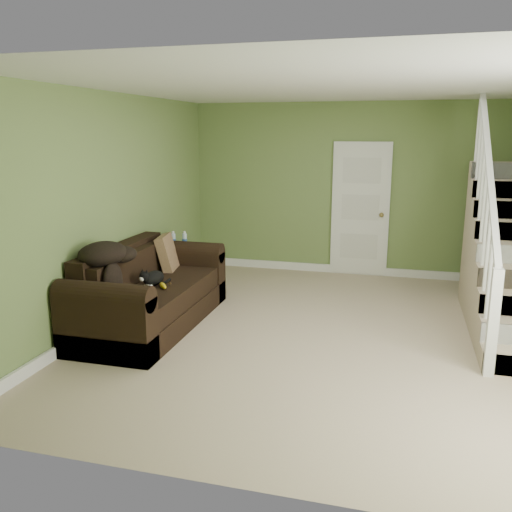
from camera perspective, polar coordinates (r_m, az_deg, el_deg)
The scene contains 14 objects.
floor at distance 6.01m, azimuth 7.48°, elevation -8.23°, with size 5.00×5.50×0.01m, color tan.
ceiling at distance 5.63m, azimuth 8.29°, elevation 17.31°, with size 5.00×5.50×0.01m, color white.
wall_back at distance 8.39m, azimuth 10.35°, elevation 6.85°, with size 5.00×0.04×2.60m, color olive.
wall_front at distance 3.03m, azimuth 1.01°, elevation -3.52°, with size 5.00×0.04×2.60m, color olive.
wall_left at distance 6.48m, azimuth -14.70°, elevation 4.90°, with size 0.04×5.50×2.60m, color olive.
baseboard_back at distance 8.57m, azimuth 9.99°, elevation -1.43°, with size 5.00×0.04×0.12m, color white.
baseboard_left at distance 6.74m, azimuth -13.87°, elevation -5.59°, with size 0.04×5.50×0.12m, color white.
door at distance 8.37m, azimuth 10.93°, elevation 4.78°, with size 0.86×0.12×2.02m.
sofa at distance 6.29m, azimuth -11.27°, elevation -4.08°, with size 0.99×2.29×0.91m.
side_table at distance 7.64m, azimuth -7.87°, elevation -1.23°, with size 0.61×0.61×0.83m.
cat at distance 6.11m, azimuth -10.82°, elevation -2.32°, with size 0.23×0.46×0.22m.
banana at distance 6.00m, azimuth -9.78°, elevation -3.10°, with size 0.06×0.20×0.06m, color gold.
throw_pillow at distance 6.81m, azimuth -9.31°, elevation 0.29°, with size 0.11×0.45×0.45m, color #442B1B.
throw_blanket at distance 5.77m, azimuth -15.83°, elevation 0.23°, with size 0.45×0.59×0.25m, color black.
Camera 1 is at (0.71, -5.56, 2.16)m, focal length 38.00 mm.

